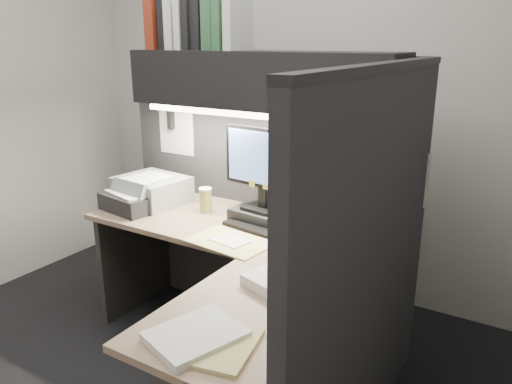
% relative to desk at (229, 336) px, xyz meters
% --- Properties ---
extents(wall_back, '(3.50, 0.04, 2.70)m').
position_rel_desk_xyz_m(wall_back, '(-0.43, 1.50, 0.91)').
color(wall_back, beige).
rests_on(wall_back, floor).
extents(partition_back, '(1.90, 0.06, 1.60)m').
position_rel_desk_xyz_m(partition_back, '(-0.40, 0.93, 0.36)').
color(partition_back, black).
rests_on(partition_back, floor).
extents(partition_right, '(0.06, 1.50, 1.60)m').
position_rel_desk_xyz_m(partition_right, '(0.55, 0.18, 0.36)').
color(partition_right, black).
rests_on(partition_right, floor).
extents(desk, '(1.70, 1.53, 0.73)m').
position_rel_desk_xyz_m(desk, '(0.00, 0.00, 0.00)').
color(desk, '#816752').
rests_on(desk, floor).
extents(overhead_shelf, '(1.55, 0.34, 0.30)m').
position_rel_desk_xyz_m(overhead_shelf, '(-0.30, 0.75, 1.06)').
color(overhead_shelf, black).
rests_on(overhead_shelf, partition_back).
extents(task_light_tube, '(1.32, 0.04, 0.04)m').
position_rel_desk_xyz_m(task_light_tube, '(-0.30, 0.61, 0.89)').
color(task_light_tube, white).
rests_on(task_light_tube, overhead_shelf).
extents(monitor, '(0.49, 0.25, 0.53)m').
position_rel_desk_xyz_m(monitor, '(-0.22, 0.66, 0.50)').
color(monitor, black).
rests_on(monitor, desk).
extents(keyboard, '(0.42, 0.20, 0.02)m').
position_rel_desk_xyz_m(keyboard, '(-0.18, 0.54, 0.30)').
color(keyboard, black).
rests_on(keyboard, desk).
extents(mousepad, '(0.25, 0.24, 0.00)m').
position_rel_desk_xyz_m(mousepad, '(0.28, 0.46, 0.29)').
color(mousepad, '#1A4194').
rests_on(mousepad, desk).
extents(mouse, '(0.08, 0.11, 0.04)m').
position_rel_desk_xyz_m(mouse, '(0.28, 0.46, 0.31)').
color(mouse, black).
rests_on(mouse, mousepad).
extents(telephone, '(0.26, 0.27, 0.10)m').
position_rel_desk_xyz_m(telephone, '(0.35, 0.66, 0.34)').
color(telephone, '#B7AA8D').
rests_on(telephone, desk).
extents(coffee_cup, '(0.09, 0.09, 0.14)m').
position_rel_desk_xyz_m(coffee_cup, '(-0.60, 0.63, 0.36)').
color(coffee_cup, tan).
rests_on(coffee_cup, desk).
extents(printer, '(0.44, 0.39, 0.16)m').
position_rel_desk_xyz_m(printer, '(-0.99, 0.60, 0.37)').
color(printer, '#929597').
rests_on(printer, desk).
extents(notebook_stack, '(0.37, 0.33, 0.10)m').
position_rel_desk_xyz_m(notebook_stack, '(-1.00, 0.45, 0.34)').
color(notebook_stack, black).
rests_on(notebook_stack, desk).
extents(open_folder, '(0.43, 0.31, 0.01)m').
position_rel_desk_xyz_m(open_folder, '(-0.21, 0.32, 0.29)').
color(open_folder, tan).
rests_on(open_folder, desk).
extents(paper_stack_a, '(0.29, 0.26, 0.05)m').
position_rel_desk_xyz_m(paper_stack_a, '(0.22, 0.04, 0.31)').
color(paper_stack_a, white).
rests_on(paper_stack_a, desk).
extents(paper_stack_b, '(0.32, 0.36, 0.03)m').
position_rel_desk_xyz_m(paper_stack_b, '(0.17, -0.44, 0.30)').
color(paper_stack_b, white).
rests_on(paper_stack_b, desk).
extents(manila_stack, '(0.26, 0.30, 0.02)m').
position_rel_desk_xyz_m(manila_stack, '(0.28, -0.43, 0.29)').
color(manila_stack, tan).
rests_on(manila_stack, desk).
extents(binder_row, '(0.60, 0.25, 0.30)m').
position_rel_desk_xyz_m(binder_row, '(-0.71, 0.76, 1.35)').
color(binder_row, maroon).
rests_on(binder_row, overhead_shelf).
extents(pinned_papers, '(1.76, 1.31, 0.51)m').
position_rel_desk_xyz_m(pinned_papers, '(-0.00, 0.56, 0.61)').
color(pinned_papers, white).
rests_on(pinned_papers, partition_back).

